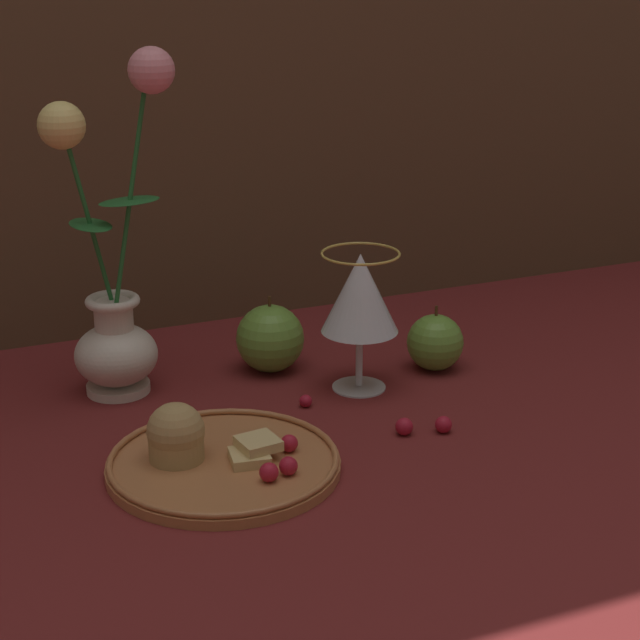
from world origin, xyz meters
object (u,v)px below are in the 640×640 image
Objects in this scene: apple_near_glass at (270,338)px; wine_glass at (360,297)px; vase at (113,291)px; plate_with_pastries at (214,456)px; apple_beside_vase at (435,342)px.

wine_glass is at bearing -50.58° from apple_near_glass.
vase reaches higher than plate_with_pastries.
apple_beside_vase is 0.20m from apple_near_glass.
plate_with_pastries is 2.45× the size of apple_near_glass.
wine_glass is (0.25, -0.10, -0.01)m from vase.
vase is 4.11× the size of apple_near_glass.
wine_glass is at bearing -171.33° from apple_beside_vase.
apple_near_glass is (0.14, 0.22, 0.03)m from plate_with_pastries.
vase is at bearing 159.00° from wine_glass.
vase is 0.20m from apple_near_glass.
plate_with_pastries is at bearing -149.45° from wine_glass.
plate_with_pastries is 1.41× the size of wine_glass.
apple_beside_vase is at bearing 8.67° from wine_glass.
apple_beside_vase is at bearing 23.94° from plate_with_pastries.
apple_near_glass is at bearing 157.91° from apple_beside_vase.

